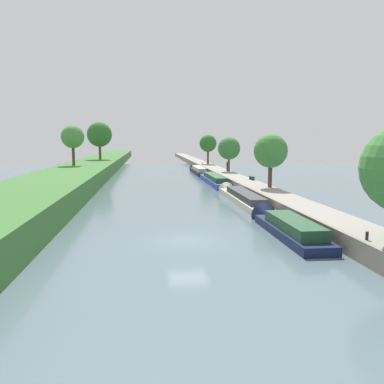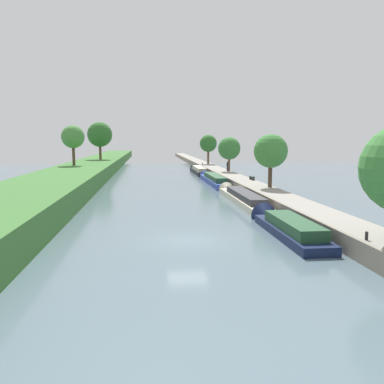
# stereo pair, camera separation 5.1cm
# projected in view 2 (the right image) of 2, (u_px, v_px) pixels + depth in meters

# --- Properties ---
(ground_plane) EXTENTS (160.00, 160.00, 0.00)m
(ground_plane) POSITION_uv_depth(u_px,v_px,m) (187.00, 240.00, 24.87)
(ground_plane) COLOR slate
(right_towpath) EXTENTS (3.02, 260.00, 1.12)m
(right_towpath) POSITION_uv_depth(u_px,v_px,m) (339.00, 228.00, 25.92)
(right_towpath) COLOR gray
(right_towpath) RESTS_ON ground_plane
(stone_quay) EXTENTS (0.25, 260.00, 1.17)m
(stone_quay) POSITION_uv_depth(u_px,v_px,m) (316.00, 228.00, 25.73)
(stone_quay) COLOR gray
(stone_quay) RESTS_ON ground_plane
(narrowboat_navy) EXTENTS (2.16, 10.90, 2.05)m
(narrowboat_navy) POSITION_uv_depth(u_px,v_px,m) (285.00, 226.00, 26.71)
(narrowboat_navy) COLOR #141E42
(narrowboat_navy) RESTS_ON ground_plane
(narrowboat_cream) EXTENTS (1.93, 15.84, 1.83)m
(narrowboat_cream) POSITION_uv_depth(u_px,v_px,m) (241.00, 197.00, 40.26)
(narrowboat_cream) COLOR beige
(narrowboat_cream) RESTS_ON ground_plane
(narrowboat_blue) EXTENTS (1.83, 16.64, 1.89)m
(narrowboat_blue) POSITION_uv_depth(u_px,v_px,m) (213.00, 179.00, 57.34)
(narrowboat_blue) COLOR #283D93
(narrowboat_blue) RESTS_ON ground_plane
(narrowboat_black) EXTENTS (1.81, 14.77, 1.83)m
(narrowboat_black) POSITION_uv_depth(u_px,v_px,m) (198.00, 170.00, 74.55)
(narrowboat_black) COLOR black
(narrowboat_black) RESTS_ON ground_plane
(tree_rightbank_midnear) EXTENTS (3.69, 3.69, 5.84)m
(tree_rightbank_midnear) POSITION_uv_depth(u_px,v_px,m) (271.00, 151.00, 42.87)
(tree_rightbank_midnear) COLOR #4C3828
(tree_rightbank_midnear) RESTS_ON right_towpath
(tree_rightbank_midfar) EXTENTS (3.70, 3.70, 5.66)m
(tree_rightbank_midfar) POSITION_uv_depth(u_px,v_px,m) (229.00, 148.00, 64.90)
(tree_rightbank_midfar) COLOR brown
(tree_rightbank_midfar) RESTS_ON right_towpath
(tree_rightbank_far) EXTENTS (3.70, 3.70, 6.30)m
(tree_rightbank_far) POSITION_uv_depth(u_px,v_px,m) (208.00, 144.00, 84.96)
(tree_rightbank_far) COLOR brown
(tree_rightbank_far) RESTS_ON right_towpath
(tree_leftbank_downstream) EXTENTS (3.66, 3.66, 6.42)m
(tree_leftbank_downstream) POSITION_uv_depth(u_px,v_px,m) (73.00, 137.00, 62.89)
(tree_leftbank_downstream) COLOR #4C3828
(tree_leftbank_downstream) RESTS_ON left_grassy_bank
(tree_leftbank_upstream) EXTENTS (5.17, 5.17, 7.81)m
(tree_leftbank_upstream) POSITION_uv_depth(u_px,v_px,m) (100.00, 135.00, 82.25)
(tree_leftbank_upstream) COLOR brown
(tree_leftbank_upstream) RESTS_ON left_grassy_bank
(person_walking) EXTENTS (0.34, 0.34, 1.66)m
(person_walking) POSITION_uv_depth(u_px,v_px,m) (227.00, 166.00, 65.92)
(person_walking) COLOR #282D42
(person_walking) RESTS_ON right_towpath
(mooring_bollard_near) EXTENTS (0.16, 0.16, 0.45)m
(mooring_bollard_near) POSITION_uv_depth(u_px,v_px,m) (367.00, 236.00, 20.48)
(mooring_bollard_near) COLOR black
(mooring_bollard_near) RESTS_ON right_towpath
(mooring_bollard_far) EXTENTS (0.16, 0.16, 0.45)m
(mooring_bollard_far) POSITION_uv_depth(u_px,v_px,m) (202.00, 164.00, 81.72)
(mooring_bollard_far) COLOR black
(mooring_bollard_far) RESTS_ON right_towpath
(park_bench) EXTENTS (0.44, 1.50, 0.47)m
(park_bench) POSITION_uv_depth(u_px,v_px,m) (252.00, 177.00, 51.48)
(park_bench) COLOR #333338
(park_bench) RESTS_ON right_towpath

